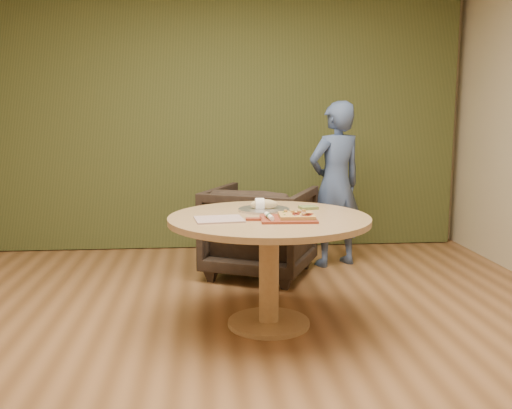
{
  "coord_description": "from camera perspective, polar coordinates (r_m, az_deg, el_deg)",
  "views": [
    {
      "loc": [
        -0.26,
        -3.12,
        1.42
      ],
      "look_at": [
        0.04,
        0.25,
        0.88
      ],
      "focal_mm": 40.0,
      "sensor_mm": 36.0,
      "label": 1
    }
  ],
  "objects": [
    {
      "name": "room_shell",
      "position": [
        3.13,
        -0.36,
        8.75
      ],
      "size": [
        5.04,
        6.04,
        2.84
      ],
      "color": "#99663D",
      "rests_on": "ground"
    },
    {
      "name": "curtain",
      "position": [
        6.02,
        -2.66,
        8.94
      ],
      "size": [
        4.8,
        0.14,
        2.78
      ],
      "primitive_type": "cube",
      "color": "#373E1C",
      "rests_on": "ground"
    },
    {
      "name": "pedestal_table",
      "position": [
        3.78,
        1.31,
        -3.27
      ],
      "size": [
        1.33,
        1.33,
        0.75
      ],
      "rotation": [
        0.0,
        0.0,
        0.15
      ],
      "color": "tan",
      "rests_on": "ground"
    },
    {
      "name": "pizza_paddle",
      "position": [
        3.62,
        3.07,
        -1.45
      ],
      "size": [
        0.45,
        0.29,
        0.01
      ],
      "rotation": [
        0.0,
        0.0,
        -0.04
      ],
      "color": "brown",
      "rests_on": "pedestal_table"
    },
    {
      "name": "flatbread_pizza",
      "position": [
        3.63,
        4.1,
        -1.1
      ],
      "size": [
        0.23,
        0.23,
        0.04
      ],
      "rotation": [
        0.0,
        0.0,
        -0.04
      ],
      "color": "tan",
      "rests_on": "pizza_paddle"
    },
    {
      "name": "cutlery_roll",
      "position": [
        3.58,
        1.33,
        -1.18
      ],
      "size": [
        0.05,
        0.2,
        0.03
      ],
      "rotation": [
        0.0,
        0.0,
        0.11
      ],
      "color": "white",
      "rests_on": "pizza_paddle"
    },
    {
      "name": "newspaper",
      "position": [
        3.62,
        -3.71,
        -1.49
      ],
      "size": [
        0.33,
        0.29,
        0.01
      ],
      "primitive_type": "cube",
      "rotation": [
        0.0,
        0.0,
        0.13
      ],
      "color": "silver",
      "rests_on": "pedestal_table"
    },
    {
      "name": "serving_tray",
      "position": [
        3.96,
        0.8,
        -0.51
      ],
      "size": [
        0.36,
        0.36,
        0.02
      ],
      "color": "silver",
      "rests_on": "pedestal_table"
    },
    {
      "name": "bread_roll",
      "position": [
        3.95,
        0.67,
        0.01
      ],
      "size": [
        0.19,
        0.09,
        0.09
      ],
      "color": "tan",
      "rests_on": "serving_tray"
    },
    {
      "name": "green_packet",
      "position": [
        4.04,
        5.26,
        -0.3
      ],
      "size": [
        0.14,
        0.12,
        0.02
      ],
      "primitive_type": "cube",
      "rotation": [
        0.0,
        0.0,
        0.18
      ],
      "color": "#4C5D2A",
      "rests_on": "pedestal_table"
    },
    {
      "name": "armchair",
      "position": [
        5.01,
        0.45,
        -2.18
      ],
      "size": [
        1.1,
        1.07,
        0.87
      ],
      "primitive_type": "imported",
      "rotation": [
        0.0,
        0.0,
        2.72
      ],
      "color": "black",
      "rests_on": "ground"
    },
    {
      "name": "person_standing",
      "position": [
        5.33,
        7.94,
        1.99
      ],
      "size": [
        0.66,
        0.55,
        1.53
      ],
      "primitive_type": "imported",
      "rotation": [
        0.0,
        0.0,
        3.53
      ],
      "color": "#405582",
      "rests_on": "ground"
    }
  ]
}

